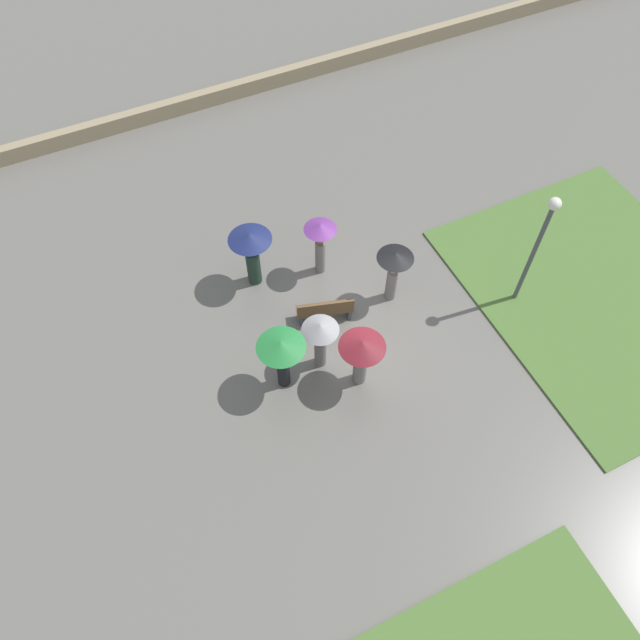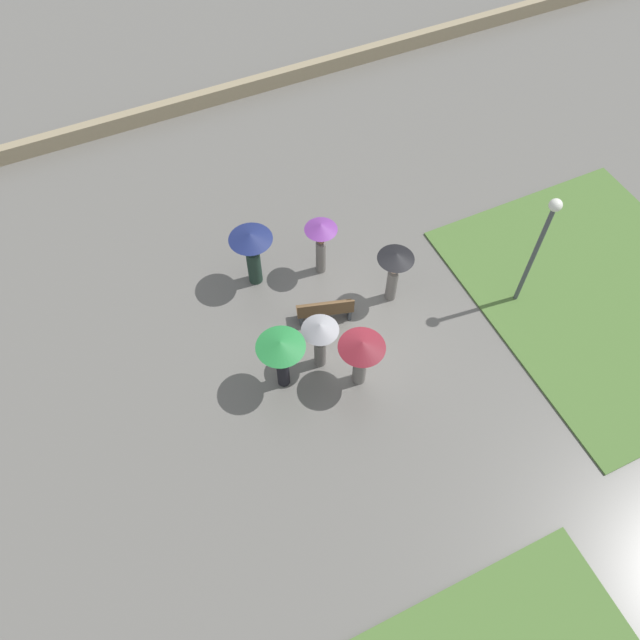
{
  "view_description": "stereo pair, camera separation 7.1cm",
  "coord_description": "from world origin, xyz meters",
  "views": [
    {
      "loc": [
        5.0,
        7.99,
        14.1
      ],
      "look_at": [
        1.17,
        -0.05,
        1.04
      ],
      "focal_mm": 35.0,
      "sensor_mm": 36.0,
      "label": 1
    },
    {
      "loc": [
        4.93,
        8.02,
        14.1
      ],
      "look_at": [
        1.17,
        -0.05,
        1.04
      ],
      "focal_mm": 35.0,
      "sensor_mm": 36.0,
      "label": 2
    }
  ],
  "objects": [
    {
      "name": "park_bench",
      "position": [
        0.74,
        -0.65,
        0.46
      ],
      "size": [
        1.58,
        0.84,
        0.9
      ],
      "rotation": [
        0.0,
        0.0,
        -0.29
      ],
      "color": "brown",
      "rests_on": "ground_plane"
    },
    {
      "name": "crowd_person_maroon",
      "position": [
        0.74,
        1.39,
        1.34
      ],
      "size": [
        1.15,
        1.15,
        1.78
      ],
      "rotation": [
        0.0,
        0.0,
        2.13
      ],
      "color": "slate",
      "rests_on": "ground_plane"
    },
    {
      "name": "ground_plane",
      "position": [
        0.0,
        0.0,
        0.0
      ],
      "size": [
        90.0,
        90.0,
        0.0
      ],
      "primitive_type": "plane",
      "color": "#66635E"
    },
    {
      "name": "crowd_person_purple",
      "position": [
        0.09,
        -2.29,
        1.34
      ],
      "size": [
        0.9,
        0.9,
        1.91
      ],
      "rotation": [
        0.0,
        0.0,
        3.17
      ],
      "color": "slate",
      "rests_on": "ground_plane"
    },
    {
      "name": "lamp_post",
      "position": [
        -4.39,
        0.97,
        2.51
      ],
      "size": [
        0.32,
        0.32,
        3.84
      ],
      "color": "#474C51",
      "rests_on": "ground_plane"
    },
    {
      "name": "crowd_person_black",
      "position": [
        -1.25,
        -0.58,
        1.34
      ],
      "size": [
        0.98,
        0.98,
        1.87
      ],
      "rotation": [
        0.0,
        0.0,
        3.11
      ],
      "color": "slate",
      "rests_on": "ground_plane"
    },
    {
      "name": "crowd_person_grey",
      "position": [
        1.43,
        0.51,
        1.27
      ],
      "size": [
        0.93,
        0.93,
        1.76
      ],
      "rotation": [
        0.0,
        0.0,
        0.28
      ],
      "color": "slate",
      "rests_on": "ground_plane"
    },
    {
      "name": "crowd_person_navy",
      "position": [
        1.93,
        -2.75,
        1.35
      ],
      "size": [
        1.18,
        1.18,
        1.94
      ],
      "rotation": [
        0.0,
        0.0,
        6.28
      ],
      "color": "#1E3328",
      "rests_on": "ground_plane"
    },
    {
      "name": "crowd_person_green",
      "position": [
        2.51,
        0.64,
        1.42
      ],
      "size": [
        1.2,
        1.2,
        1.88
      ],
      "rotation": [
        0.0,
        0.0,
        2.11
      ],
      "color": "black",
      "rests_on": "ground_plane"
    },
    {
      "name": "parapet_wall",
      "position": [
        0.0,
        -10.86,
        0.28
      ],
      "size": [
        45.0,
        0.35,
        0.56
      ],
      "color": "gray",
      "rests_on": "ground_plane"
    },
    {
      "name": "lawn_patch_near",
      "position": [
        -6.71,
        1.96,
        0.03
      ],
      "size": [
        6.79,
        8.34,
        0.06
      ],
      "color": "#4C7033",
      "rests_on": "ground_plane"
    }
  ]
}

